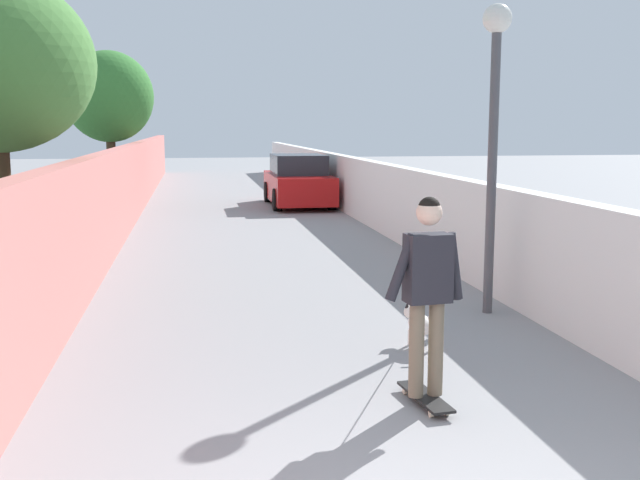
# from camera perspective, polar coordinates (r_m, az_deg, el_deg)

# --- Properties ---
(ground_plane) EXTENTS (80.00, 80.00, 0.00)m
(ground_plane) POSITION_cam_1_polar(r_m,az_deg,el_deg) (17.73, -5.18, 0.90)
(ground_plane) COLOR gray
(wall_left) EXTENTS (48.00, 0.30, 1.91)m
(wall_left) POSITION_cam_1_polar(r_m,az_deg,el_deg) (15.67, -15.36, 3.13)
(wall_left) COLOR #CC726B
(wall_left) RESTS_ON ground
(fence_right) EXTENTS (48.00, 0.30, 1.55)m
(fence_right) POSITION_cam_1_polar(r_m,az_deg,el_deg) (16.17, 5.72, 2.91)
(fence_right) COLOR white
(fence_right) RESTS_ON ground
(tree_left_near) EXTENTS (2.53, 2.53, 4.51)m
(tree_left_near) POSITION_cam_1_polar(r_m,az_deg,el_deg) (22.66, -15.75, 10.40)
(tree_left_near) COLOR #473523
(tree_left_near) RESTS_ON ground
(lamp_post) EXTENTS (0.36, 0.36, 3.86)m
(lamp_post) POSITION_cam_1_polar(r_m,az_deg,el_deg) (9.68, 13.12, 10.20)
(lamp_post) COLOR #4C4C51
(lamp_post) RESTS_ON ground
(skateboard) EXTENTS (0.82, 0.29, 0.08)m
(skateboard) POSITION_cam_1_polar(r_m,az_deg,el_deg) (6.68, 7.99, -11.73)
(skateboard) COLOR black
(skateboard) RESTS_ON ground
(person_skateboarder) EXTENTS (0.26, 0.72, 1.72)m
(person_skateboarder) POSITION_cam_1_polar(r_m,az_deg,el_deg) (6.39, 8.19, -3.08)
(person_skateboarder) COLOR #726651
(person_skateboarder) RESTS_ON skateboard
(dog) EXTENTS (1.96, 0.59, 1.06)m
(dog) POSITION_cam_1_polar(r_m,az_deg,el_deg) (8.22, 7.54, -6.28)
(dog) COLOR white
(dog) RESTS_ON ground
(car_near) EXTENTS (4.10, 1.80, 1.54)m
(car_near) POSITION_cam_1_polar(r_m,az_deg,el_deg) (22.55, -1.65, 4.42)
(car_near) COLOR #B71414
(car_near) RESTS_ON ground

